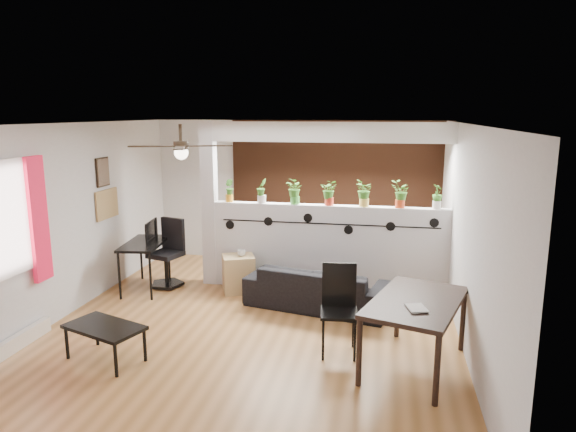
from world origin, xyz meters
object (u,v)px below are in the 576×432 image
(potted_plant_1, at_px, (262,190))
(folding_chair, at_px, (339,300))
(sofa, at_px, (318,288))
(ceiling_fan, at_px, (181,148))
(office_chair, at_px, (169,257))
(potted_plant_5, at_px, (400,193))
(potted_plant_2, at_px, (295,190))
(cup, at_px, (241,253))
(computer_desk, at_px, (144,247))
(dining_table, at_px, (416,307))
(potted_plant_3, at_px, (329,192))
(coffee_table, at_px, (105,329))
(potted_plant_6, at_px, (437,196))
(potted_plant_0, at_px, (229,190))
(potted_plant_4, at_px, (364,192))
(cube_shelf, at_px, (239,274))

(potted_plant_1, height_order, folding_chair, potted_plant_1)
(folding_chair, bearing_deg, sofa, 107.77)
(ceiling_fan, distance_m, office_chair, 2.57)
(potted_plant_5, xyz_separation_m, sofa, (-1.11, -0.75, -1.28))
(potted_plant_2, height_order, cup, potted_plant_2)
(office_chair, relative_size, folding_chair, 1.03)
(potted_plant_5, relative_size, computer_desk, 0.36)
(ceiling_fan, bearing_deg, potted_plant_5, 34.15)
(dining_table, bearing_deg, potted_plant_3, 117.82)
(dining_table, bearing_deg, office_chair, 151.67)
(potted_plant_3, relative_size, coffee_table, 0.39)
(potted_plant_6, height_order, coffee_table, potted_plant_6)
(potted_plant_0, xyz_separation_m, cup, (0.28, -0.34, -0.92))
(potted_plant_2, height_order, coffee_table, potted_plant_2)
(office_chair, bearing_deg, potted_plant_6, 3.88)
(sofa, bearing_deg, potted_plant_6, -143.42)
(potted_plant_4, xyz_separation_m, potted_plant_6, (1.05, 0.00, -0.02))
(potted_plant_4, xyz_separation_m, cup, (-1.83, -0.34, -0.94))
(potted_plant_6, bearing_deg, office_chair, -176.12)
(potted_plant_0, xyz_separation_m, dining_table, (2.79, -2.29, -0.85))
(potted_plant_5, height_order, computer_desk, potted_plant_5)
(potted_plant_0, height_order, folding_chair, potted_plant_0)
(potted_plant_6, relative_size, folding_chair, 0.35)
(office_chair, relative_size, dining_table, 0.66)
(potted_plant_5, height_order, coffee_table, potted_plant_5)
(potted_plant_3, xyz_separation_m, potted_plant_5, (1.05, 0.00, 0.01))
(potted_plant_2, distance_m, potted_plant_3, 0.53)
(office_chair, bearing_deg, sofa, -10.81)
(potted_plant_2, distance_m, potted_plant_5, 1.58)
(ceiling_fan, distance_m, dining_table, 3.28)
(potted_plant_2, height_order, potted_plant_5, same)
(folding_chair, bearing_deg, potted_plant_0, 133.46)
(potted_plant_3, xyz_separation_m, office_chair, (-2.53, -0.28, -1.09))
(potted_plant_3, relative_size, folding_chair, 0.37)
(potted_plant_4, bearing_deg, potted_plant_5, 0.00)
(potted_plant_4, height_order, dining_table, potted_plant_4)
(potted_plant_3, distance_m, potted_plant_4, 0.53)
(potted_plant_4, height_order, folding_chair, potted_plant_4)
(potted_plant_0, height_order, potted_plant_6, potted_plant_6)
(potted_plant_4, height_order, office_chair, potted_plant_4)
(potted_plant_4, height_order, computer_desk, potted_plant_4)
(cup, relative_size, office_chair, 0.12)
(ceiling_fan, xyz_separation_m, potted_plant_4, (2.13, 1.80, -0.75))
(potted_plant_6, height_order, cube_shelf, potted_plant_6)
(cube_shelf, xyz_separation_m, office_chair, (-1.18, 0.06, 0.18))
(potted_plant_4, bearing_deg, cube_shelf, -169.73)
(potted_plant_1, distance_m, folding_chair, 2.66)
(potted_plant_4, xyz_separation_m, computer_desk, (-3.34, -0.50, -0.88))
(potted_plant_5, bearing_deg, ceiling_fan, -145.85)
(potted_plant_4, relative_size, office_chair, 0.38)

